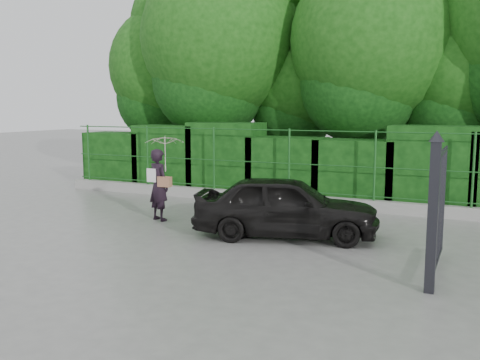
% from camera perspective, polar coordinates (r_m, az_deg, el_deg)
% --- Properties ---
extents(ground, '(80.00, 80.00, 0.00)m').
position_cam_1_polar(ground, '(10.89, -4.84, -6.48)').
color(ground, gray).
extents(kerb, '(14.00, 0.25, 0.30)m').
position_cam_1_polar(kerb, '(14.85, 3.75, -2.00)').
color(kerb, '#9E9E99').
rests_on(kerb, ground).
extents(fence, '(14.13, 0.06, 1.80)m').
position_cam_1_polar(fence, '(14.63, 4.60, 1.99)').
color(fence, '#1A531D').
rests_on(fence, kerb).
extents(hedge, '(14.20, 1.20, 2.20)m').
position_cam_1_polar(hedge, '(15.63, 5.39, 1.64)').
color(hedge, black).
rests_on(hedge, ground).
extents(trees, '(17.10, 6.15, 8.08)m').
position_cam_1_polar(trees, '(17.49, 11.43, 14.04)').
color(trees, black).
rests_on(trees, ground).
extents(gate, '(0.22, 2.33, 2.36)m').
position_cam_1_polar(gate, '(8.59, 20.17, -2.71)').
color(gate, '#222228').
rests_on(gate, ground).
extents(woman, '(0.98, 0.95, 2.02)m').
position_cam_1_polar(woman, '(12.68, -8.27, 1.56)').
color(woman, black).
rests_on(woman, ground).
extents(car, '(4.04, 2.41, 1.29)m').
position_cam_1_polar(car, '(11.08, 4.92, -2.81)').
color(car, black).
rests_on(car, ground).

